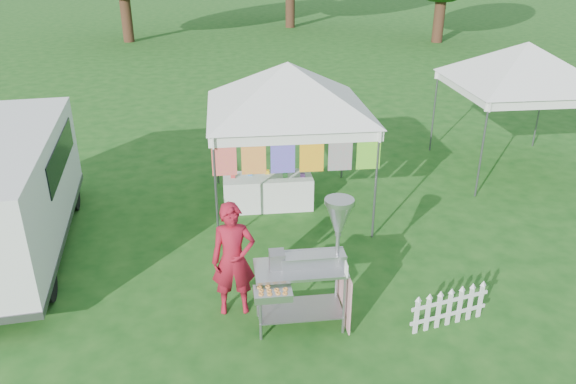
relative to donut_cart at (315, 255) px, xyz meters
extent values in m
plane|color=#174B15|center=(0.07, 0.32, -1.15)|extent=(120.00, 120.00, 0.00)
cylinder|color=#59595E|center=(-1.35, 2.40, -0.10)|extent=(0.04, 0.04, 2.10)
cylinder|color=#59595E|center=(1.49, 2.40, -0.10)|extent=(0.04, 0.04, 2.10)
cylinder|color=#59595E|center=(-1.35, 5.24, -0.10)|extent=(0.04, 0.04, 2.10)
cylinder|color=#59595E|center=(1.49, 5.24, -0.10)|extent=(0.04, 0.04, 2.10)
cube|color=white|center=(0.07, 2.40, 0.85)|extent=(3.00, 0.03, 0.22)
cube|color=white|center=(0.07, 5.24, 0.85)|extent=(3.00, 0.03, 0.22)
pyramid|color=white|center=(0.07, 3.82, 1.85)|extent=(4.24, 4.24, 0.90)
cylinder|color=#59595E|center=(0.07, 2.40, 0.93)|extent=(3.00, 0.03, 0.03)
cube|color=#D31A6F|center=(-1.18, 2.40, 0.58)|extent=(0.42, 0.01, 0.70)
cube|color=red|center=(-0.68, 2.40, 0.58)|extent=(0.42, 0.01, 0.70)
cube|color=purple|center=(-0.18, 2.40, 0.58)|extent=(0.42, 0.01, 0.70)
cube|color=orange|center=(0.32, 2.40, 0.58)|extent=(0.42, 0.01, 0.70)
cube|color=#32BC9E|center=(0.82, 2.40, 0.58)|extent=(0.42, 0.01, 0.70)
cube|color=#18921D|center=(1.32, 2.40, 0.58)|extent=(0.42, 0.01, 0.70)
cylinder|color=#59595E|center=(4.15, 3.90, -0.10)|extent=(0.04, 0.04, 2.10)
cylinder|color=#59595E|center=(4.15, 6.74, -0.10)|extent=(0.04, 0.04, 2.10)
cylinder|color=#59595E|center=(6.99, 6.74, -0.10)|extent=(0.04, 0.04, 2.10)
cube|color=white|center=(5.57, 3.90, 0.85)|extent=(3.00, 0.03, 0.22)
cube|color=white|center=(5.57, 6.74, 0.85)|extent=(3.00, 0.03, 0.22)
pyramid|color=white|center=(5.57, 5.32, 1.85)|extent=(4.24, 4.24, 0.90)
cylinder|color=#59595E|center=(5.57, 3.90, 0.93)|extent=(3.00, 0.03, 0.03)
cylinder|color=#3E2516|center=(-5.93, 24.32, 0.83)|extent=(0.56, 0.56, 3.96)
cylinder|color=#3E2516|center=(10.07, 22.32, 0.61)|extent=(0.56, 0.56, 3.52)
cylinder|color=gray|center=(-0.78, -0.26, -0.67)|extent=(0.04, 0.04, 0.95)
cylinder|color=gray|center=(0.38, -0.25, -0.67)|extent=(0.04, 0.04, 0.95)
cylinder|color=gray|center=(-0.79, 0.27, -0.67)|extent=(0.04, 0.04, 0.95)
cylinder|color=gray|center=(0.37, 0.28, -0.67)|extent=(0.04, 0.04, 0.95)
cube|color=gray|center=(-0.21, 0.01, -0.88)|extent=(1.21, 0.61, 0.02)
cube|color=#B7B7BC|center=(-0.21, 0.01, -0.20)|extent=(1.27, 0.64, 0.04)
cube|color=#B7B7BC|center=(-0.02, 0.06, -0.10)|extent=(0.90, 0.27, 0.16)
cube|color=gray|center=(-0.52, 0.06, -0.06)|extent=(0.21, 0.23, 0.23)
cylinder|color=gray|center=(0.32, 0.06, 0.28)|extent=(0.05, 0.05, 0.95)
cone|color=#B7B7BC|center=(0.32, 0.06, 0.54)|extent=(0.38, 0.38, 0.42)
cylinder|color=#B7B7BC|center=(0.32, 0.06, 0.77)|extent=(0.40, 0.40, 0.06)
cube|color=#B7B7BC|center=(-0.62, -0.40, -0.30)|extent=(0.51, 0.32, 0.11)
cube|color=#C8878D|center=(0.44, 0.01, -0.67)|extent=(0.03, 0.79, 0.85)
cube|color=white|center=(0.38, -0.28, -0.07)|extent=(0.02, 0.15, 0.19)
imported|color=maroon|center=(-1.12, 0.46, -0.27)|extent=(0.65, 0.43, 1.76)
cube|color=#59595E|center=(-5.03, 2.56, -0.79)|extent=(2.55, 5.27, 0.12)
cube|color=silver|center=(-5.25, 4.71, -0.34)|extent=(1.97, 0.90, 0.91)
cube|color=black|center=(-4.08, 3.27, 0.41)|extent=(0.31, 2.76, 0.55)
cube|color=black|center=(-5.29, 5.08, 0.41)|extent=(1.71, 0.21, 0.55)
cylinder|color=black|center=(-3.98, 1.05, -0.80)|extent=(0.29, 0.70, 0.68)
cylinder|color=black|center=(-4.31, 4.25, -0.80)|extent=(0.29, 0.70, 0.68)
cube|color=silver|center=(1.39, -0.39, -0.87)|extent=(0.07, 0.04, 0.56)
cube|color=silver|center=(1.56, -0.35, -0.87)|extent=(0.07, 0.04, 0.56)
cube|color=silver|center=(1.74, -0.30, -0.87)|extent=(0.07, 0.04, 0.56)
cube|color=silver|center=(1.91, -0.26, -0.87)|extent=(0.07, 0.04, 0.56)
cube|color=silver|center=(2.08, -0.22, -0.87)|extent=(0.07, 0.04, 0.56)
cube|color=silver|center=(2.26, -0.17, -0.87)|extent=(0.07, 0.04, 0.56)
cube|color=silver|center=(2.43, -0.13, -0.87)|extent=(0.07, 0.04, 0.56)
cube|color=silver|center=(1.91, -0.26, -0.97)|extent=(1.23, 0.33, 0.05)
cube|color=silver|center=(1.91, -0.26, -0.73)|extent=(1.23, 0.33, 0.05)
cube|color=white|center=(-0.33, 3.91, -0.81)|extent=(1.80, 0.70, 0.68)
camera|label=1|loc=(-1.14, -6.52, 3.99)|focal=35.00mm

